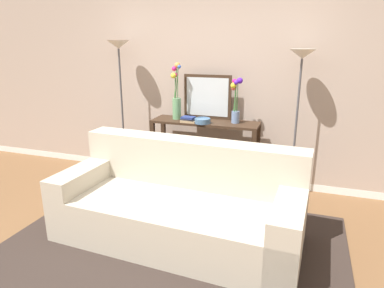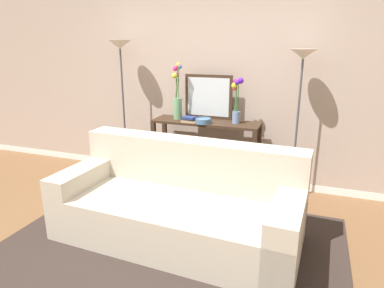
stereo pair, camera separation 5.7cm
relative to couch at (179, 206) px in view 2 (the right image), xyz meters
name	(u,v)px [view 2 (the right image)]	position (x,y,z in m)	size (l,w,h in m)	color
ground_plane	(145,264)	(-0.12, -0.49, -0.32)	(16.00, 16.00, 0.02)	brown
back_wall	(216,63)	(-0.12, 1.56, 1.21)	(12.00, 0.15, 3.04)	white
area_rug	(172,244)	(0.00, -0.16, -0.30)	(3.00, 2.03, 0.01)	#332823
couch	(179,206)	(0.00, 0.00, 0.00)	(2.25, 1.06, 0.88)	#BCB29E
console_table	(206,142)	(-0.12, 1.18, 0.28)	(1.30, 0.38, 0.86)	#382619
floor_lamp_left	(121,72)	(-1.26, 1.19, 1.10)	(0.28, 0.28, 1.79)	#4C4C51
floor_lamp_right	(301,84)	(0.93, 1.19, 1.03)	(0.28, 0.28, 1.70)	#4C4C51
wall_mirror	(208,97)	(-0.15, 1.34, 0.82)	(0.60, 0.02, 0.54)	#382619
vase_tall_flowers	(178,98)	(-0.49, 1.19, 0.81)	(0.12, 0.12, 0.68)	#669E6B
vase_short_flowers	(236,102)	(0.24, 1.20, 0.80)	(0.14, 0.11, 0.53)	#6B84AD
fruit_bowl	(203,121)	(-0.11, 1.06, 0.58)	(0.19, 0.19, 0.06)	#4C7093
book_stack	(189,119)	(-0.29, 1.06, 0.58)	(0.18, 0.14, 0.07)	tan
book_row_under_console	(183,179)	(-0.43, 1.18, -0.25)	(0.45, 0.18, 0.13)	maroon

